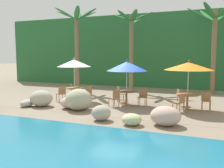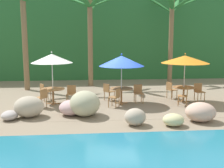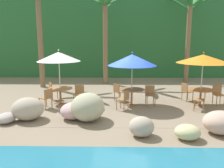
{
  "view_description": "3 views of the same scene",
  "coord_description": "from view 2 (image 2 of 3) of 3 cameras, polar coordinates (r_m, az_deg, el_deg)",
  "views": [
    {
      "loc": [
        4.71,
        -12.18,
        2.58
      ],
      "look_at": [
        -0.31,
        0.1,
        1.09
      ],
      "focal_mm": 40.15,
      "sensor_mm": 36.0,
      "label": 1
    },
    {
      "loc": [
        -1.07,
        -12.61,
        3.08
      ],
      "look_at": [
        0.04,
        0.15,
        0.95
      ],
      "focal_mm": 43.86,
      "sensor_mm": 36.0,
      "label": 2
    },
    {
      "loc": [
        -0.18,
        -9.95,
        2.92
      ],
      "look_at": [
        -0.38,
        -0.1,
        1.02
      ],
      "focal_mm": 37.14,
      "sensor_mm": 36.0,
      "label": 3
    }
  ],
  "objects": [
    {
      "name": "chair_white_left",
      "position": [
        12.61,
        -14.38,
        -2.6
      ],
      "size": [
        0.59,
        0.59,
        0.87
      ],
      "color": "#9E7042",
      "rests_on": "ground"
    },
    {
      "name": "umbrella_orange",
      "position": [
        13.65,
        14.99,
        4.99
      ],
      "size": [
        2.3,
        2.3,
        2.4
      ],
      "color": "silver",
      "rests_on": "ground"
    },
    {
      "name": "chair_orange_seaward",
      "position": [
        14.31,
        17.65,
        -1.33
      ],
      "size": [
        0.46,
        0.46,
        0.87
      ],
      "color": "#9E7042",
      "rests_on": "ground"
    },
    {
      "name": "chair_blue_seaward",
      "position": [
        13.37,
        5.5,
        -1.66
      ],
      "size": [
        0.44,
        0.45,
        0.87
      ],
      "color": "#9E7042",
      "rests_on": "ground"
    },
    {
      "name": "chair_orange_left",
      "position": [
        13.02,
        14.91,
        -2.24
      ],
      "size": [
        0.56,
        0.55,
        0.87
      ],
      "color": "#9E7042",
      "rests_on": "ground"
    },
    {
      "name": "rock_seawall",
      "position": [
        10.35,
        -7.17,
        -5.77
      ],
      "size": [
        16.0,
        3.0,
        1.02
      ],
      "color": "#B5AFA2",
      "rests_on": "ground"
    },
    {
      "name": "dining_table_white",
      "position": [
        13.27,
        -12.2,
        -1.48
      ],
      "size": [
        1.1,
        1.1,
        0.74
      ],
      "color": "olive",
      "rests_on": "ground"
    },
    {
      "name": "foliage_backdrop",
      "position": [
        21.64,
        -2.17,
        9.23
      ],
      "size": [
        28.0,
        2.4,
        6.0
      ],
      "color": "#286633",
      "rests_on": "ground"
    },
    {
      "name": "chair_blue_left",
      "position": [
        12.32,
        0.77,
        -2.57
      ],
      "size": [
        0.58,
        0.58,
        0.87
      ],
      "color": "#9E7042",
      "rests_on": "ground"
    },
    {
      "name": "umbrella_blue",
      "position": [
        12.91,
        2.0,
        4.83
      ],
      "size": [
        2.14,
        2.14,
        2.4
      ],
      "color": "silver",
      "rests_on": "ground"
    },
    {
      "name": "umbrella_white",
      "position": [
        13.07,
        -12.43,
        5.23
      ],
      "size": [
        1.93,
        1.93,
        2.49
      ],
      "color": "silver",
      "rests_on": "ground"
    },
    {
      "name": "dining_table_orange",
      "position": [
        13.84,
        14.73,
        -1.13
      ],
      "size": [
        1.1,
        1.1,
        0.74
      ],
      "color": "olive",
      "rests_on": "ground"
    },
    {
      "name": "terrace_deck",
      "position": [
        13.02,
        -0.13,
        -4.21
      ],
      "size": [
        18.0,
        5.2,
        0.01
      ],
      "color": "gray",
      "rests_on": "ground"
    },
    {
      "name": "palm_tree_nearest",
      "position": [
        17.21,
        -17.83,
        12.2
      ],
      "size": [
        3.29,
        3.05,
        5.99
      ],
      "color": "brown",
      "rests_on": "ground"
    },
    {
      "name": "ground_plane",
      "position": [
        13.02,
        -0.13,
        -4.23
      ],
      "size": [
        120.0,
        120.0,
        0.0
      ],
      "primitive_type": "plane",
      "color": "gray"
    },
    {
      "name": "palm_tree_third",
      "position": [
        19.52,
        12.33,
        12.04
      ],
      "size": [
        3.85,
        3.6,
        5.92
      ],
      "color": "brown",
      "rests_on": "ground"
    },
    {
      "name": "chair_white_seaward",
      "position": [
        13.22,
        -8.49,
        -1.85
      ],
      "size": [
        0.45,
        0.46,
        0.87
      ],
      "color": "#9E7042",
      "rests_on": "ground"
    },
    {
      "name": "chair_white_inland",
      "position": [
        14.02,
        -13.97,
        -1.38
      ],
      "size": [
        0.58,
        0.58,
        0.87
      ],
      "color": "#9E7042",
      "rests_on": "ground"
    },
    {
      "name": "chair_blue_inland",
      "position": [
        13.66,
        -0.84,
        -1.38
      ],
      "size": [
        0.6,
        0.59,
        0.87
      ],
      "color": "#9E7042",
      "rests_on": "ground"
    },
    {
      "name": "dining_table_blue",
      "position": [
        13.1,
        1.97,
        -1.41
      ],
      "size": [
        1.1,
        1.1,
        0.74
      ],
      "color": "olive",
      "rests_on": "ground"
    },
    {
      "name": "palm_tree_second",
      "position": [
        17.93,
        -4.62,
        11.82
      ],
      "size": [
        3.08,
        2.94,
        5.71
      ],
      "color": "brown",
      "rests_on": "ground"
    },
    {
      "name": "chair_orange_inland",
      "position": [
        14.42,
        12.13,
        -1.02
      ],
      "size": [
        0.56,
        0.56,
        0.87
      ],
      "color": "#9E7042",
      "rests_on": "ground"
    }
  ]
}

